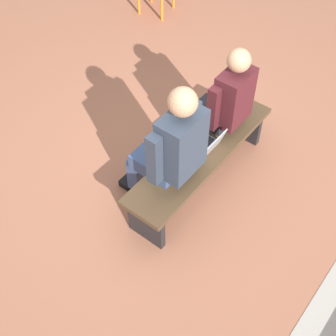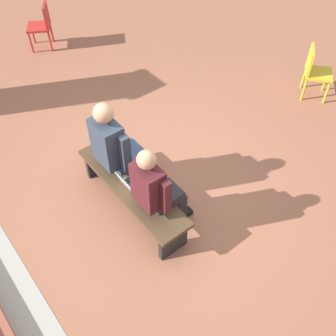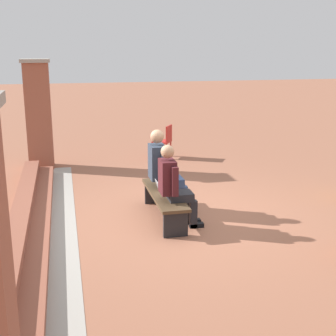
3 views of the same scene
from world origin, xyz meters
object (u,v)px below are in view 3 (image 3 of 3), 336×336
Objects in this scene: person_adult at (164,169)px; plastic_chair_near_bench_right at (165,139)px; person_student at (174,184)px; laptop at (164,190)px; bench at (164,198)px.

person_adult reaches higher than plastic_chair_near_bench_right.
person_student reaches higher than laptop.
bench is at bearing -17.08° from laptop.
laptop is at bearing 168.33° from person_adult.
person_adult is at bearing -0.43° from person_student.
laptop is 4.43m from plastic_chair_near_bench_right.
plastic_chair_near_bench_right is at bearing -12.48° from person_adult.
plastic_chair_near_bench_right is (4.33, -0.95, -0.02)m from laptop.
bench is 0.55m from person_student.
bench is 5.62× the size of laptop.
person_adult is at bearing 167.52° from plastic_chair_near_bench_right.
person_student is 4.79m from plastic_chair_near_bench_right.
person_adult is 0.49m from laptop.
bench is 0.15m from laptop.
plastic_chair_near_bench_right is at bearing -12.36° from bench.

